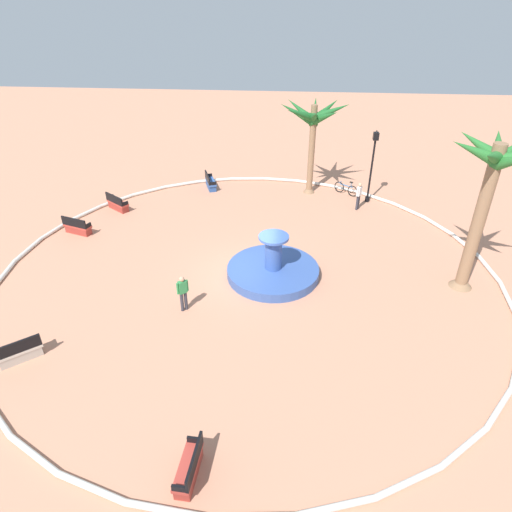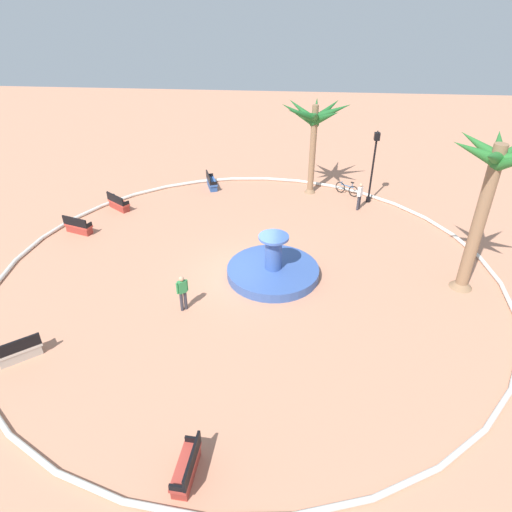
{
  "view_description": "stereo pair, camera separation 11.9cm",
  "coord_description": "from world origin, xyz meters",
  "px_view_note": "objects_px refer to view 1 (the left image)",
  "views": [
    {
      "loc": [
        -1.78,
        18.05,
        12.2
      ],
      "look_at": [
        -0.35,
        0.04,
        1.0
      ],
      "focal_mm": 31.98,
      "sensor_mm": 36.0,
      "label": 1
    },
    {
      "loc": [
        -1.9,
        18.04,
        12.2
      ],
      "look_at": [
        -0.35,
        0.04,
        1.0
      ],
      "focal_mm": 31.98,
      "sensor_mm": 36.0,
      "label": 2
    }
  ],
  "objects_px": {
    "palm_tree_near_fountain": "(313,121)",
    "palm_tree_by_curb": "(489,184)",
    "fountain": "(273,270)",
    "bicycle_red_frame": "(346,189)",
    "person_cyclist_photo": "(183,292)",
    "lamppost": "(372,161)",
    "bench_southeast": "(189,469)",
    "bench_north": "(118,204)",
    "bench_west": "(78,228)",
    "person_cyclist_helmet": "(359,195)",
    "bench_southwest": "(210,183)",
    "bench_east": "(20,353)"
  },
  "relations": [
    {
      "from": "palm_tree_near_fountain",
      "to": "palm_tree_by_curb",
      "type": "relative_size",
      "value": 0.84
    },
    {
      "from": "person_cyclist_helmet",
      "to": "person_cyclist_photo",
      "type": "bearing_deg",
      "value": 51.28
    },
    {
      "from": "bench_west",
      "to": "person_cyclist_helmet",
      "type": "bearing_deg",
      "value": -164.73
    },
    {
      "from": "person_cyclist_helmet",
      "to": "bench_north",
      "type": "bearing_deg",
      "value": 4.76
    },
    {
      "from": "palm_tree_by_curb",
      "to": "bench_west",
      "type": "distance_m",
      "value": 20.4
    },
    {
      "from": "palm_tree_by_curb",
      "to": "bench_east",
      "type": "bearing_deg",
      "value": 19.14
    },
    {
      "from": "fountain",
      "to": "person_cyclist_photo",
      "type": "height_order",
      "value": "fountain"
    },
    {
      "from": "person_cyclist_helmet",
      "to": "person_cyclist_photo",
      "type": "relative_size",
      "value": 1.0
    },
    {
      "from": "bench_west",
      "to": "person_cyclist_helmet",
      "type": "height_order",
      "value": "person_cyclist_helmet"
    },
    {
      "from": "lamppost",
      "to": "bicycle_red_frame",
      "type": "height_order",
      "value": "lamppost"
    },
    {
      "from": "bench_west",
      "to": "fountain",
      "type": "bearing_deg",
      "value": 163.12
    },
    {
      "from": "fountain",
      "to": "palm_tree_by_curb",
      "type": "relative_size",
      "value": 0.62
    },
    {
      "from": "bench_southwest",
      "to": "person_cyclist_photo",
      "type": "distance_m",
      "value": 13.04
    },
    {
      "from": "fountain",
      "to": "bench_southwest",
      "type": "xyz_separation_m",
      "value": [
        4.66,
        -10.1,
        0.04
      ]
    },
    {
      "from": "lamppost",
      "to": "bench_southeast",
      "type": "bearing_deg",
      "value": 68.9
    },
    {
      "from": "bench_west",
      "to": "bench_north",
      "type": "height_order",
      "value": "same"
    },
    {
      "from": "bench_west",
      "to": "person_cyclist_photo",
      "type": "distance_m",
      "value": 9.59
    },
    {
      "from": "lamppost",
      "to": "person_cyclist_photo",
      "type": "relative_size",
      "value": 2.67
    },
    {
      "from": "bench_north",
      "to": "lamppost",
      "type": "height_order",
      "value": "lamppost"
    },
    {
      "from": "bench_north",
      "to": "bicycle_red_frame",
      "type": "xyz_separation_m",
      "value": [
        -13.98,
        -3.4,
        0.04
      ]
    },
    {
      "from": "bench_east",
      "to": "bench_north",
      "type": "bearing_deg",
      "value": -86.92
    },
    {
      "from": "bench_southeast",
      "to": "bicycle_red_frame",
      "type": "relative_size",
      "value": 1.16
    },
    {
      "from": "bench_southwest",
      "to": "person_cyclist_helmet",
      "type": "distance_m",
      "value": 9.78
    },
    {
      "from": "fountain",
      "to": "person_cyclist_helmet",
      "type": "bearing_deg",
      "value": -122.14
    },
    {
      "from": "palm_tree_near_fountain",
      "to": "bench_southwest",
      "type": "relative_size",
      "value": 3.51
    },
    {
      "from": "bench_west",
      "to": "bench_north",
      "type": "relative_size",
      "value": 1.06
    },
    {
      "from": "bench_west",
      "to": "bicycle_red_frame",
      "type": "height_order",
      "value": "bench_west"
    },
    {
      "from": "bench_southeast",
      "to": "bicycle_red_frame",
      "type": "height_order",
      "value": "bench_southeast"
    },
    {
      "from": "fountain",
      "to": "bicycle_red_frame",
      "type": "distance_m",
      "value": 10.68
    },
    {
      "from": "palm_tree_by_curb",
      "to": "person_cyclist_helmet",
      "type": "height_order",
      "value": "palm_tree_by_curb"
    },
    {
      "from": "palm_tree_near_fountain",
      "to": "person_cyclist_photo",
      "type": "xyz_separation_m",
      "value": [
        5.51,
        12.81,
        -3.71
      ]
    },
    {
      "from": "palm_tree_by_curb",
      "to": "bench_southeast",
      "type": "distance_m",
      "value": 15.36
    },
    {
      "from": "bench_southeast",
      "to": "bench_southwest",
      "type": "distance_m",
      "value": 20.66
    },
    {
      "from": "bench_southeast",
      "to": "palm_tree_near_fountain",
      "type": "bearing_deg",
      "value": -100.47
    },
    {
      "from": "bench_east",
      "to": "bench_southwest",
      "type": "xyz_separation_m",
      "value": [
        -4.38,
        -16.4,
        0.0
      ]
    },
    {
      "from": "bench_east",
      "to": "bench_north",
      "type": "xyz_separation_m",
      "value": [
        0.68,
        -12.69,
        0.0
      ]
    },
    {
      "from": "palm_tree_by_curb",
      "to": "bench_east",
      "type": "xyz_separation_m",
      "value": [
        17.67,
        6.13,
        -4.66
      ]
    },
    {
      "from": "bench_east",
      "to": "person_cyclist_helmet",
      "type": "bearing_deg",
      "value": -134.84
    },
    {
      "from": "fountain",
      "to": "lamppost",
      "type": "xyz_separation_m",
      "value": [
        -5.52,
        -8.77,
        2.34
      ]
    },
    {
      "from": "bench_west",
      "to": "bench_southeast",
      "type": "height_order",
      "value": "same"
    },
    {
      "from": "palm_tree_near_fountain",
      "to": "fountain",
      "type": "bearing_deg",
      "value": 79.26
    },
    {
      "from": "bench_west",
      "to": "bench_southwest",
      "type": "xyz_separation_m",
      "value": [
        -6.26,
        -6.79,
        0.0
      ]
    },
    {
      "from": "palm_tree_by_curb",
      "to": "bench_north",
      "type": "relative_size",
      "value": 4.4
    },
    {
      "from": "bicycle_red_frame",
      "to": "person_cyclist_photo",
      "type": "xyz_separation_m",
      "value": [
        7.89,
        12.68,
        0.57
      ]
    },
    {
      "from": "person_cyclist_helmet",
      "to": "bench_east",
      "type": "bearing_deg",
      "value": 45.16
    },
    {
      "from": "lamppost",
      "to": "bicycle_red_frame",
      "type": "xyz_separation_m",
      "value": [
        1.26,
        -1.02,
        -2.27
      ]
    },
    {
      "from": "palm_tree_near_fountain",
      "to": "person_cyclist_helmet",
      "type": "height_order",
      "value": "palm_tree_near_fountain"
    },
    {
      "from": "fountain",
      "to": "bench_southeast",
      "type": "bearing_deg",
      "value": 79.79
    },
    {
      "from": "palm_tree_near_fountain",
      "to": "bench_west",
      "type": "distance_m",
      "value": 15.04
    },
    {
      "from": "bench_north",
      "to": "person_cyclist_helmet",
      "type": "relative_size",
      "value": 0.93
    }
  ]
}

